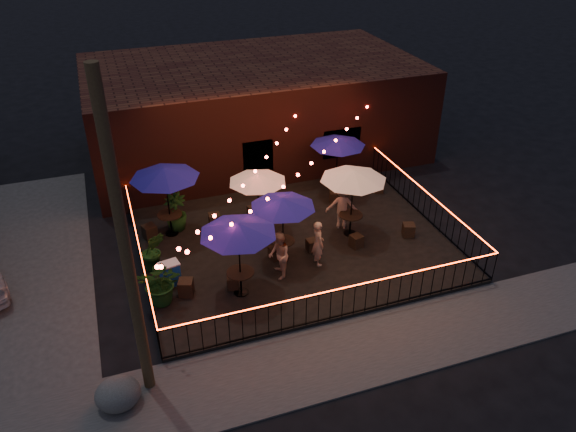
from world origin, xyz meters
name	(u,v)px	position (x,y,z in m)	size (l,w,h in m)	color
ground	(315,280)	(0.00, 0.00, 0.00)	(110.00, 110.00, 0.00)	black
patio	(293,244)	(0.00, 2.00, 0.07)	(10.00, 8.00, 0.15)	black
sidewalk	(361,351)	(0.00, -3.25, 0.03)	(18.00, 2.50, 0.05)	#3B3A37
brick_building	(254,108)	(1.00, 9.99, 2.00)	(14.00, 8.00, 4.00)	#36150E
utility_pole	(126,252)	(-5.40, -2.60, 4.00)	(0.26, 0.26, 8.00)	#3E2C19
fence_front	(343,303)	(0.00, -2.00, 0.66)	(10.00, 0.04, 1.04)	black
fence_left	(141,258)	(-5.00, 2.00, 0.66)	(0.04, 8.00, 1.04)	black
fence_right	(424,204)	(5.00, 2.00, 0.66)	(0.04, 8.00, 1.04)	black
festoon_lights	(266,189)	(-1.01, 1.70, 2.52)	(10.02, 8.72, 1.32)	#FF3128
cafe_table_0	(238,229)	(-2.37, -0.02, 2.38)	(2.52, 2.52, 2.45)	black
cafe_table_1	(164,174)	(-3.79, 3.89, 2.46)	(2.32, 2.32, 2.53)	black
cafe_table_2	(283,203)	(-0.64, 1.20, 2.21)	(2.33, 2.33, 2.26)	black
cafe_table_3	(257,178)	(-0.86, 3.17, 2.14)	(2.19, 2.19, 2.18)	black
cafe_table_4	(354,176)	(2.02, 1.86, 2.38)	(2.61, 2.61, 2.44)	black
cafe_table_5	(338,142)	(2.77, 4.80, 2.25)	(2.59, 2.59, 2.30)	black
bistro_chair_0	(186,287)	(-3.91, 0.44, 0.40)	(0.42, 0.42, 0.49)	black
bistro_chair_1	(233,282)	(-2.54, 0.27, 0.36)	(0.35, 0.35, 0.41)	black
bistro_chair_2	(150,232)	(-4.53, 3.85, 0.40)	(0.41, 0.41, 0.49)	black
bistro_chair_3	(215,220)	(-2.26, 3.90, 0.38)	(0.39, 0.39, 0.46)	black
bistro_chair_4	(275,253)	(-0.87, 1.29, 0.36)	(0.36, 0.36, 0.42)	black
bistro_chair_5	(312,245)	(0.42, 1.32, 0.36)	(0.35, 0.35, 0.42)	black
bistro_chair_6	(253,212)	(-0.81, 4.03, 0.36)	(0.35, 0.35, 0.42)	black
bistro_chair_7	(303,205)	(1.01, 3.80, 0.40)	(0.42, 0.42, 0.50)	black
bistro_chair_8	(356,241)	(1.88, 1.05, 0.37)	(0.37, 0.37, 0.44)	black
bistro_chair_9	(408,230)	(3.85, 1.07, 0.38)	(0.38, 0.38, 0.45)	black
bistro_chair_10	(334,197)	(2.38, 4.08, 0.35)	(0.34, 0.34, 0.41)	black
bistro_chair_11	(379,187)	(4.34, 4.22, 0.35)	(0.34, 0.34, 0.41)	black
patron_a	(318,243)	(0.31, 0.61, 0.92)	(0.56, 0.37, 1.55)	tan
patron_b	(279,255)	(-1.06, 0.36, 0.93)	(0.76, 0.59, 1.56)	tan
patron_c	(342,205)	(1.91, 2.35, 1.02)	(1.12, 0.64, 1.74)	#DBA88D
potted_shrub_a	(161,282)	(-4.60, 0.33, 0.85)	(1.26, 1.09, 1.40)	#193813
potted_shrub_b	(153,251)	(-4.60, 2.02, 0.84)	(0.76, 0.61, 1.37)	#19330E
potted_shrub_c	(175,212)	(-3.56, 4.14, 0.83)	(0.76, 0.76, 1.35)	#12360B
cooler	(170,274)	(-4.26, 1.08, 0.54)	(0.66, 0.53, 0.77)	#144BB6
boulder	(118,394)	(-6.14, -2.97, 0.38)	(0.98, 0.83, 0.76)	#4C4B46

